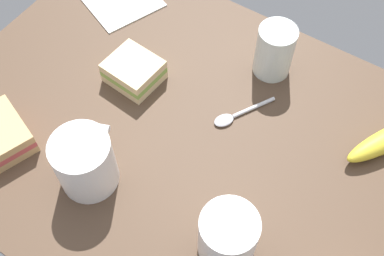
{
  "coord_description": "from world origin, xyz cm",
  "views": [
    {
      "loc": [
        22.92,
        -35.26,
        71.59
      ],
      "look_at": [
        0.0,
        0.0,
        5.0
      ],
      "focal_mm": 44.86,
      "sensor_mm": 36.0,
      "label": 1
    }
  ],
  "objects_px": {
    "coffee_mug_milky": "(85,162)",
    "sandwich_main": "(134,71)",
    "spoon": "(235,115)",
    "coffee_mug_spare": "(228,236)",
    "glass_of_milk": "(274,52)",
    "paper_napkin": "(121,0)"
  },
  "relations": [
    {
      "from": "glass_of_milk",
      "to": "paper_napkin",
      "type": "height_order",
      "value": "glass_of_milk"
    },
    {
      "from": "spoon",
      "to": "glass_of_milk",
      "type": "bearing_deg",
      "value": 89.31
    },
    {
      "from": "coffee_mug_milky",
      "to": "spoon",
      "type": "bearing_deg",
      "value": 59.47
    },
    {
      "from": "coffee_mug_milky",
      "to": "sandwich_main",
      "type": "distance_m",
      "value": 0.21
    },
    {
      "from": "glass_of_milk",
      "to": "spoon",
      "type": "height_order",
      "value": "glass_of_milk"
    },
    {
      "from": "coffee_mug_spare",
      "to": "glass_of_milk",
      "type": "height_order",
      "value": "glass_of_milk"
    },
    {
      "from": "coffee_mug_milky",
      "to": "coffee_mug_spare",
      "type": "height_order",
      "value": "coffee_mug_milky"
    },
    {
      "from": "coffee_mug_spare",
      "to": "glass_of_milk",
      "type": "xyz_separation_m",
      "value": [
        -0.1,
        0.34,
        -0.0
      ]
    },
    {
      "from": "coffee_mug_spare",
      "to": "sandwich_main",
      "type": "relative_size",
      "value": 1.1
    },
    {
      "from": "sandwich_main",
      "to": "spoon",
      "type": "bearing_deg",
      "value": 8.14
    },
    {
      "from": "sandwich_main",
      "to": "paper_napkin",
      "type": "relative_size",
      "value": 0.71
    },
    {
      "from": "coffee_mug_spare",
      "to": "sandwich_main",
      "type": "bearing_deg",
      "value": 149.0
    },
    {
      "from": "coffee_mug_spare",
      "to": "coffee_mug_milky",
      "type": "bearing_deg",
      "value": -175.52
    },
    {
      "from": "coffee_mug_milky",
      "to": "sandwich_main",
      "type": "bearing_deg",
      "value": 106.98
    },
    {
      "from": "glass_of_milk",
      "to": "spoon",
      "type": "distance_m",
      "value": 0.14
    },
    {
      "from": "coffee_mug_milky",
      "to": "spoon",
      "type": "xyz_separation_m",
      "value": [
        0.14,
        0.23,
        -0.05
      ]
    },
    {
      "from": "coffee_mug_spare",
      "to": "glass_of_milk",
      "type": "bearing_deg",
      "value": 107.19
    },
    {
      "from": "coffee_mug_milky",
      "to": "sandwich_main",
      "type": "xyz_separation_m",
      "value": [
        -0.06,
        0.2,
        -0.03
      ]
    },
    {
      "from": "glass_of_milk",
      "to": "sandwich_main",
      "type": "bearing_deg",
      "value": -141.6
    },
    {
      "from": "coffee_mug_spare",
      "to": "spoon",
      "type": "bearing_deg",
      "value": 116.87
    },
    {
      "from": "coffee_mug_spare",
      "to": "paper_napkin",
      "type": "height_order",
      "value": "coffee_mug_spare"
    },
    {
      "from": "coffee_mug_milky",
      "to": "coffee_mug_spare",
      "type": "distance_m",
      "value": 0.24
    }
  ]
}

